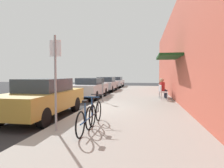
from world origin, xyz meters
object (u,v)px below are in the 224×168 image
Objects in this scene: street_sign at (55,75)px; bicycle_1 at (94,113)px; parked_car_2 at (106,84)px; seated_patron_2 at (162,87)px; parked_car_3 at (116,82)px; parking_meter at (103,88)px; seated_patron_1 at (163,88)px; parked_car_0 at (43,97)px; bicycle_0 at (87,119)px; cafe_chair_0 at (163,92)px; parked_car_1 at (90,88)px; cafe_chair_2 at (161,90)px; cafe_chair_1 at (162,91)px.

street_sign reaches higher than bicycle_1.
seated_patron_2 reaches higher than parked_car_2.
street_sign is 2.02× the size of seated_patron_2.
parked_car_3 reaches higher than bicycle_1.
parking_meter is 4.17m from seated_patron_1.
parked_car_0 is at bearing -113.55° from parking_meter.
bicycle_0 is at bearing 1.04° from street_sign.
seated_patron_2 is (0.06, 1.57, 0.19)m from cafe_chair_0.
parking_meter is 5.59m from street_sign.
cafe_chair_0 is (4.93, -1.06, -0.12)m from parked_car_1.
bicycle_0 is (2.38, -19.76, -0.23)m from parked_car_3.
parked_car_2 reaches higher than parked_car_3.
parked_car_3 reaches higher than cafe_chair_2.
parked_car_2 is 3.41× the size of seated_patron_1.
parked_car_0 is 3.88m from parking_meter.
street_sign is 1.46m from bicycle_0.
bicycle_1 is (0.00, 0.72, 0.00)m from bicycle_0.
cafe_chair_2 is (3.43, 8.70, -1.02)m from street_sign.
parked_car_3 is at bearing 90.00° from parked_car_2.
bicycle_0 is at bearing -109.72° from cafe_chair_0.
parked_car_0 is at bearing -90.00° from parked_car_3.
parked_car_0 is 3.10m from bicycle_0.
cafe_chair_1 is 0.67× the size of seated_patron_2.
bicycle_0 is 1.97× the size of cafe_chair_1.
cafe_chair_1 is (2.55, 7.14, 0.14)m from bicycle_1.
cafe_chair_0 is (2.55, 7.10, 0.14)m from bicycle_0.
seated_patron_2 is at bearing 53.39° from parked_car_0.
parked_car_3 is at bearing 113.98° from cafe_chair_2.
parking_meter is 5.60m from bicycle_0.
cafe_chair_0 is 1.58m from cafe_chair_2.
bicycle_1 is 1.33× the size of seated_patron_1.
street_sign is 9.41m from cafe_chair_2.
bicycle_0 is at bearing -90.20° from bicycle_1.
parking_meter reaches higher than cafe_chair_2.
parking_meter is at bearing 66.45° from parked_car_0.
parking_meter is 4.64m from cafe_chair_2.
parked_car_2 is 3.33× the size of parking_meter.
parked_car_0 is 7.12m from cafe_chair_0.
parked_car_3 is at bearing 90.00° from parked_car_0.
seated_patron_2 is (4.99, -11.09, 0.10)m from parked_car_3.
parked_car_1 is 2.57× the size of bicycle_1.
bicycle_1 reaches higher than cafe_chair_0.
street_sign reaches higher than parking_meter.
parked_car_2 is at bearing 129.69° from cafe_chair_1.
seated_patron_1 reaches higher than cafe_chair_2.
parked_car_1 is 5.06× the size of cafe_chair_0.
cafe_chair_0 is at bearing -53.66° from parked_car_2.
parked_car_1 is (0.00, 6.20, -0.03)m from parked_car_0.
cafe_chair_1 is at bearing -94.02° from seated_patron_2.
bicycle_0 is (2.38, -13.80, -0.25)m from parked_car_2.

